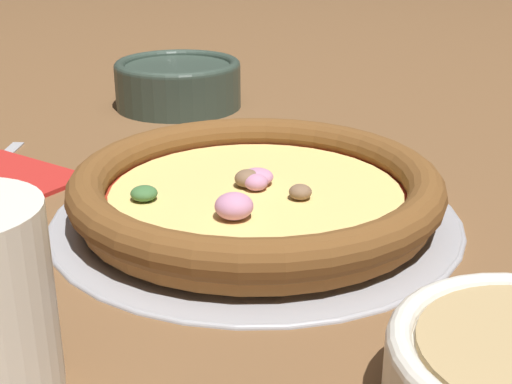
# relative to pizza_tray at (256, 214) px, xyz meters

# --- Properties ---
(ground_plane) EXTENTS (3.00, 3.00, 0.00)m
(ground_plane) POSITION_rel_pizza_tray_xyz_m (0.00, 0.00, -0.00)
(ground_plane) COLOR brown
(pizza_tray) EXTENTS (0.33, 0.33, 0.01)m
(pizza_tray) POSITION_rel_pizza_tray_xyz_m (0.00, 0.00, 0.00)
(pizza_tray) COLOR #9E9EA3
(pizza_tray) RESTS_ON ground_plane
(pizza) EXTENTS (0.30, 0.30, 0.04)m
(pizza) POSITION_rel_pizza_tray_xyz_m (0.00, -0.00, 0.02)
(pizza) COLOR #A86B33
(pizza) RESTS_ON pizza_tray
(bowl_far) EXTENTS (0.16, 0.16, 0.06)m
(bowl_far) POSITION_rel_pizza_tray_xyz_m (-0.34, -0.12, 0.03)
(bowl_far) COLOR #334238
(bowl_far) RESTS_ON ground_plane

